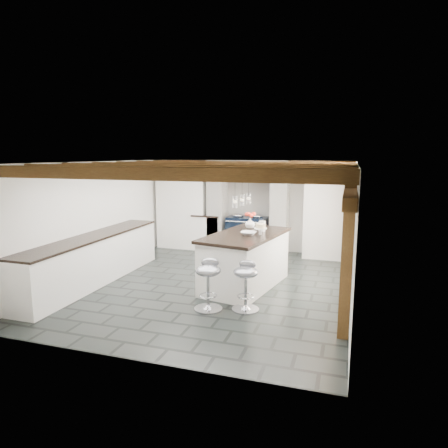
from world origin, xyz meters
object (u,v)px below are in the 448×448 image
(kitchen_island, at_px, (246,259))
(bar_stool_near, at_px, (246,280))
(range_cooker, at_px, (247,234))
(bar_stool_far, at_px, (208,279))

(kitchen_island, distance_m, bar_stool_near, 1.19)
(range_cooker, bearing_deg, bar_stool_near, -76.11)
(range_cooker, relative_size, kitchen_island, 0.46)
(range_cooker, height_order, kitchen_island, kitchen_island)
(kitchen_island, relative_size, bar_stool_far, 2.65)
(kitchen_island, distance_m, bar_stool_far, 1.33)
(range_cooker, xyz_separation_m, kitchen_island, (0.62, -2.61, 0.05))
(range_cooker, distance_m, bar_stool_near, 3.87)
(range_cooker, bearing_deg, kitchen_island, -76.53)
(range_cooker, distance_m, kitchen_island, 2.68)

